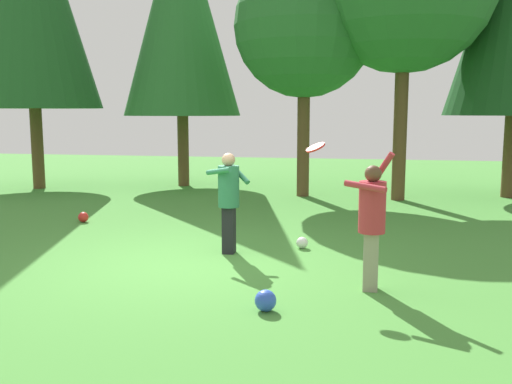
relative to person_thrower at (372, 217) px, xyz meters
name	(u,v)px	position (x,y,z in m)	size (l,w,h in m)	color
ground_plane	(189,264)	(-2.66, 0.77, -0.96)	(40.00, 40.00, 0.00)	#478C38
person_thrower	(372,217)	(0.00, 0.00, 0.00)	(0.64, 0.64, 1.78)	gray
person_catcher	(229,194)	(-2.23, 1.52, 0.00)	(0.72, 0.71, 1.63)	black
frisbee	(315,147)	(-0.76, 0.41, 0.84)	(0.36, 0.36, 0.14)	red
ball_red	(83,217)	(-5.81, 3.47, -0.85)	(0.21, 0.21, 0.21)	red
ball_blue	(266,301)	(-1.19, -1.02, -0.83)	(0.25, 0.25, 0.25)	blue
ball_white	(302,243)	(-1.10, 2.06, -0.86)	(0.19, 0.19, 0.19)	white
tree_left	(181,10)	(-5.61, 9.53, 4.33)	(3.54, 3.54, 8.46)	brown
tree_center	(305,27)	(-1.73, 8.04, 3.53)	(3.73, 3.73, 6.37)	brown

